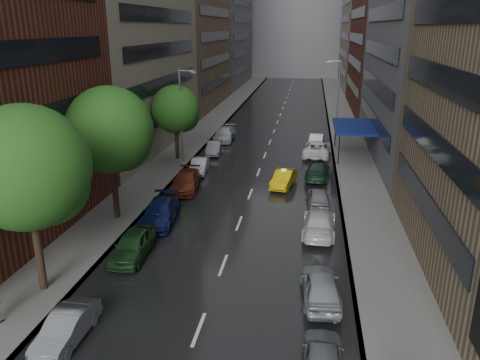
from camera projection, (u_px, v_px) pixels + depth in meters
The scene contains 15 objects.
road at pixel (276, 125), 64.12m from camera, with size 14.00×140.00×0.01m, color black.
sidewalk_left at pixel (212, 123), 65.37m from camera, with size 4.00×140.00×0.15m, color gray.
sidewalk_right at pixel (343, 127), 62.82m from camera, with size 4.00×140.00×0.15m, color gray.
buildings_left at pixel (183, 4), 69.49m from camera, with size 8.00×108.00×38.00m.
buildings_right at pixel (393, 10), 63.59m from camera, with size 8.05×109.10×36.00m.
building_far at pixel (297, 14), 122.97m from camera, with size 40.00×14.00×32.00m, color slate.
tree_near at pixel (26, 168), 21.95m from camera, with size 6.03×6.03×9.61m.
tree_mid at pixel (110, 130), 30.96m from camera, with size 5.83×5.83×9.29m.
tree_far at pixel (176, 109), 45.89m from camera, with size 4.73×4.73×7.54m.
taxi at pixel (284, 179), 39.41m from camera, with size 1.46×4.17×1.38m, color yellow.
parked_cars_left at pixel (187, 180), 38.82m from camera, with size 2.62×42.36×1.55m.
parked_cars_right at pixel (318, 187), 37.22m from camera, with size 3.12×41.52×1.60m.
street_lamp_left at pixel (182, 114), 44.90m from camera, with size 1.74×0.22×9.00m.
street_lamp_right at pixel (338, 96), 56.80m from camera, with size 1.74×0.22×9.00m.
awning at pixel (354, 127), 47.78m from camera, with size 4.00×8.00×3.12m.
Camera 1 is at (4.48, -13.30, 12.92)m, focal length 35.00 mm.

